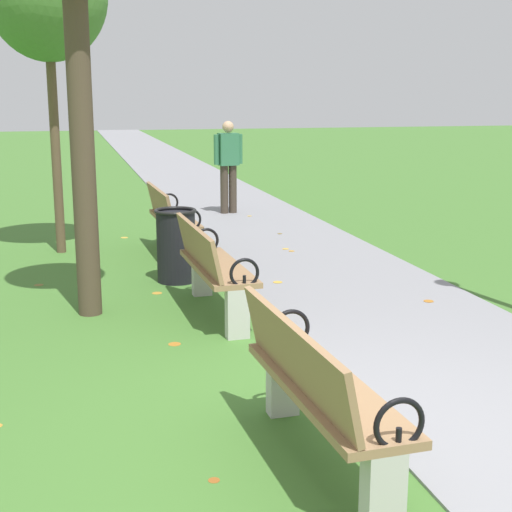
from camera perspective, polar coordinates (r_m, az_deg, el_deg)
name	(u,v)px	position (r m, az deg, el deg)	size (l,w,h in m)	color
ground_plane	(391,451)	(4.73, 10.32, -14.52)	(80.00, 80.00, 0.00)	#42722D
paved_walkway	(170,166)	(22.11, -6.58, 6.87)	(2.32, 44.00, 0.02)	gray
park_bench_1	(317,388)	(4.30, 4.71, -10.06)	(0.55, 1.62, 0.90)	#93704C
park_bench_2	(212,267)	(7.17, -3.38, -0.81)	(0.52, 1.61, 0.90)	#93704C
park_bench_3	(171,219)	(9.95, -6.54, 2.87)	(0.53, 1.62, 0.90)	#93704C
pedestrian_walking	(228,162)	(13.19, -2.14, 7.22)	(0.53, 0.26, 1.62)	#3D3328
trash_bin	(176,245)	(8.51, -6.15, 0.83)	(0.48, 0.48, 0.84)	black
scattered_leaves	(270,315)	(7.23, 1.09, -4.57)	(4.56, 10.51, 0.02)	brown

